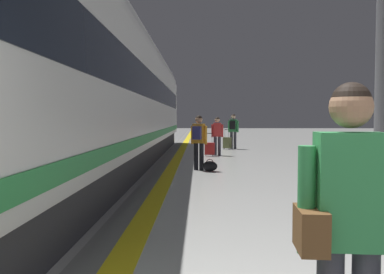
{
  "coord_description": "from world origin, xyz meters",
  "views": [
    {
      "loc": [
        -0.29,
        -1.54,
        1.55
      ],
      "look_at": [
        -0.4,
        4.7,
        1.26
      ],
      "focal_mm": 38.17,
      "sensor_mm": 36.0,
      "label": 1
    }
  ],
  "objects_px": {
    "duffel_bag_near": "(210,166)",
    "passenger_mid": "(217,133)",
    "high_speed_train": "(91,82)",
    "passenger_far": "(233,128)",
    "suitcase_mid": "(210,149)",
    "suitcase_far": "(227,143)",
    "passenger_near": "(199,138)",
    "traveller_foreground": "(346,221)"
  },
  "relations": [
    {
      "from": "duffel_bag_near",
      "to": "passenger_mid",
      "type": "relative_size",
      "value": 0.28
    },
    {
      "from": "high_speed_train",
      "to": "passenger_mid",
      "type": "distance_m",
      "value": 7.24
    },
    {
      "from": "duffel_bag_near",
      "to": "passenger_far",
      "type": "distance_m",
      "value": 8.8
    },
    {
      "from": "passenger_far",
      "to": "suitcase_mid",
      "type": "bearing_deg",
      "value": -108.09
    },
    {
      "from": "passenger_mid",
      "to": "suitcase_far",
      "type": "distance_m",
      "value": 3.43
    },
    {
      "from": "high_speed_train",
      "to": "passenger_far",
      "type": "distance_m",
      "value": 10.79
    },
    {
      "from": "passenger_near",
      "to": "passenger_far",
      "type": "distance_m",
      "value": 8.55
    },
    {
      "from": "high_speed_train",
      "to": "suitcase_far",
      "type": "distance_m",
      "value": 10.54
    },
    {
      "from": "passenger_near",
      "to": "suitcase_mid",
      "type": "relative_size",
      "value": 1.73
    },
    {
      "from": "suitcase_mid",
      "to": "passenger_near",
      "type": "bearing_deg",
      "value": -95.7
    },
    {
      "from": "passenger_mid",
      "to": "suitcase_far",
      "type": "relative_size",
      "value": 1.61
    },
    {
      "from": "high_speed_train",
      "to": "suitcase_mid",
      "type": "distance_m",
      "value": 7.0
    },
    {
      "from": "passenger_mid",
      "to": "suitcase_mid",
      "type": "height_order",
      "value": "passenger_mid"
    },
    {
      "from": "passenger_far",
      "to": "suitcase_far",
      "type": "distance_m",
      "value": 0.82
    },
    {
      "from": "duffel_bag_near",
      "to": "suitcase_far",
      "type": "bearing_deg",
      "value": 82.63
    },
    {
      "from": "suitcase_mid",
      "to": "passenger_mid",
      "type": "bearing_deg",
      "value": 43.29
    },
    {
      "from": "passenger_near",
      "to": "traveller_foreground",
      "type": "bearing_deg",
      "value": -85.42
    },
    {
      "from": "passenger_near",
      "to": "suitcase_mid",
      "type": "xyz_separation_m",
      "value": [
        0.45,
        4.48,
        -0.66
      ]
    },
    {
      "from": "passenger_far",
      "to": "suitcase_far",
      "type": "relative_size",
      "value": 1.77
    },
    {
      "from": "traveller_foreground",
      "to": "suitcase_far",
      "type": "bearing_deg",
      "value": 88.04
    },
    {
      "from": "passenger_near",
      "to": "suitcase_far",
      "type": "bearing_deg",
      "value": 80.14
    },
    {
      "from": "passenger_near",
      "to": "suitcase_far",
      "type": "relative_size",
      "value": 1.65
    },
    {
      "from": "duffel_bag_near",
      "to": "suitcase_far",
      "type": "xyz_separation_m",
      "value": [
        1.08,
        8.37,
        0.17
      ]
    },
    {
      "from": "passenger_far",
      "to": "passenger_mid",
      "type": "bearing_deg",
      "value": -104.85
    },
    {
      "from": "high_speed_train",
      "to": "passenger_far",
      "type": "height_order",
      "value": "high_speed_train"
    },
    {
      "from": "duffel_bag_near",
      "to": "suitcase_far",
      "type": "relative_size",
      "value": 0.45
    },
    {
      "from": "passenger_mid",
      "to": "traveller_foreground",
      "type": "bearing_deg",
      "value": -89.9
    },
    {
      "from": "high_speed_train",
      "to": "suitcase_mid",
      "type": "xyz_separation_m",
      "value": [
        3.29,
        5.77,
        -2.2
      ]
    },
    {
      "from": "high_speed_train",
      "to": "passenger_near",
      "type": "relative_size",
      "value": 19.24
    },
    {
      "from": "traveller_foreground",
      "to": "duffel_bag_near",
      "type": "relative_size",
      "value": 3.95
    },
    {
      "from": "passenger_near",
      "to": "duffel_bag_near",
      "type": "height_order",
      "value": "passenger_near"
    },
    {
      "from": "traveller_foreground",
      "to": "passenger_mid",
      "type": "distance_m",
      "value": 14.67
    },
    {
      "from": "duffel_bag_near",
      "to": "passenger_mid",
      "type": "xyz_separation_m",
      "value": [
        0.44,
        5.05,
        0.77
      ]
    },
    {
      "from": "high_speed_train",
      "to": "passenger_near",
      "type": "xyz_separation_m",
      "value": [
        2.84,
        1.29,
        -1.54
      ]
    },
    {
      "from": "passenger_mid",
      "to": "suitcase_mid",
      "type": "relative_size",
      "value": 1.69
    },
    {
      "from": "passenger_mid",
      "to": "suitcase_far",
      "type": "bearing_deg",
      "value": 79.06
    },
    {
      "from": "suitcase_mid",
      "to": "passenger_far",
      "type": "bearing_deg",
      "value": 71.91
    },
    {
      "from": "traveller_foreground",
      "to": "passenger_near",
      "type": "distance_m",
      "value": 9.92
    },
    {
      "from": "passenger_mid",
      "to": "suitcase_far",
      "type": "height_order",
      "value": "passenger_mid"
    },
    {
      "from": "traveller_foreground",
      "to": "passenger_mid",
      "type": "bearing_deg",
      "value": 90.1
    },
    {
      "from": "high_speed_train",
      "to": "passenger_far",
      "type": "bearing_deg",
      "value": 64.73
    },
    {
      "from": "suitcase_mid",
      "to": "suitcase_far",
      "type": "distance_m",
      "value": 3.75
    }
  ]
}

